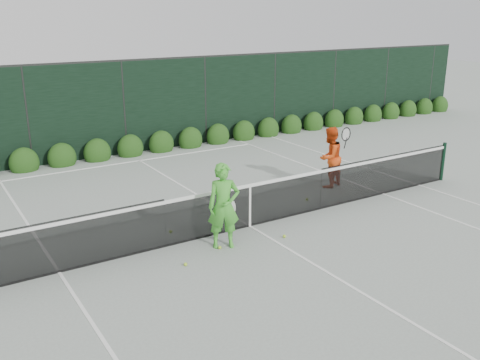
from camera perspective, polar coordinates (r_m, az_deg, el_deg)
ground at (r=11.79m, az=1.04°, el=-4.96°), size 80.00×80.00×0.00m
tennis_net at (r=11.58m, az=0.96°, el=-2.56°), size 12.90×0.10×1.07m
player_woman at (r=10.50m, az=-1.75°, el=-2.79°), size 0.74×0.62×1.73m
player_man at (r=14.39m, az=9.55°, el=2.42°), size 0.97×0.82×1.63m
court_lines at (r=11.78m, az=1.04°, el=-4.94°), size 11.03×23.83×0.01m
windscreen_fence at (r=9.25m, az=10.31°, el=-1.66°), size 32.00×21.07×3.06m
hedge_row at (r=17.84m, az=-11.61°, el=3.31°), size 31.66×0.65×0.94m
tennis_balls at (r=11.33m, az=-0.30°, el=-5.74°), size 4.25×1.69×0.07m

